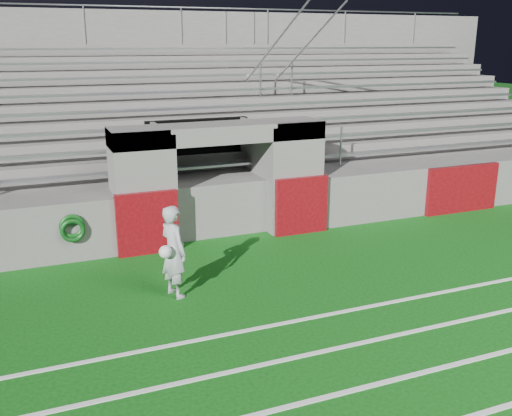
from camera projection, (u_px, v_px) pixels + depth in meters
name	position (u px, v px, depth m)	size (l,w,h in m)	color
ground	(283.00, 294.00, 10.18)	(90.00, 90.00, 0.00)	#0C4C0F
stadium_structure	(172.00, 142.00, 16.85)	(26.00, 8.48, 5.42)	#625F5C
goalkeeper_with_ball	(173.00, 251.00, 9.91)	(0.58, 0.70, 1.66)	#A3A9AD
hose_coil	(72.00, 228.00, 11.38)	(0.51, 0.14, 0.58)	#0E4713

